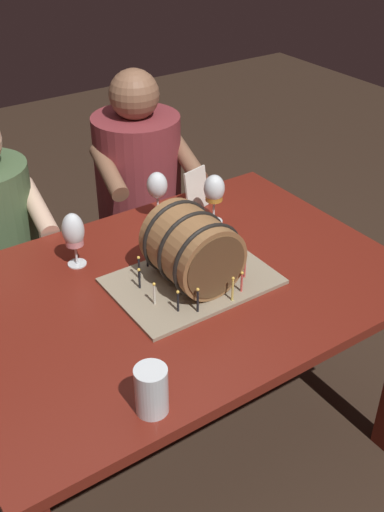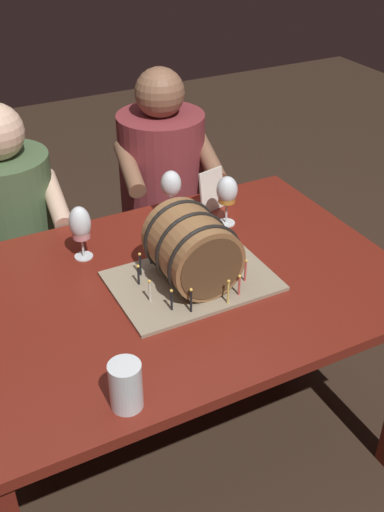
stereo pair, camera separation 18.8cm
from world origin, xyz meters
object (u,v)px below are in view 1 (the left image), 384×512
Objects in this scene: dining_table at (174,309)px; wine_glass_amber at (214,191)px; wine_glass_rose at (73,232)px; menu_card at (196,190)px; person_seated_right at (140,207)px; wine_glass_empty at (157,186)px; barrel_cake at (192,252)px; beer_pint at (152,392)px.

wine_glass_amber is at bearing 36.37° from dining_table.
dining_table is 7.62× the size of wine_glass_rose.
wine_glass_rose is at bearing 176.25° from menu_card.
person_seated_right is at bearing 90.18° from wine_glass_amber.
wine_glass_rose reaches higher than wine_glass_empty.
wine_glass_empty is 1.16× the size of menu_card.
barrel_cake is 0.39m from wine_glass_amber.
wine_glass_amber reaches higher than menu_card.
beer_pint is (-0.50, -0.79, -0.07)m from wine_glass_empty.
menu_card is at bearing 87.61° from wine_glass_amber.
person_seated_right reaches higher than wine_glass_amber.
dining_table is 11.09× the size of beer_pint.
wine_glass_rose is at bearing -163.83° from wine_glass_empty.
wine_glass_empty is at bearing 160.41° from menu_card.
barrel_cake is at bearing -139.69° from menu_card.
menu_card is (0.29, 0.39, -0.03)m from barrel_cake.
dining_table is 1.22× the size of person_seated_right.
beer_pint is at bearing -100.18° from wine_glass_rose.
barrel_cake is 2.63× the size of wine_glass_rose.
wine_glass_amber is 0.93m from beer_pint.
wine_glass_amber is 0.16× the size of person_seated_right.
wine_glass_rose is 0.70m from beer_pint.
barrel_cake reaches higher than menu_card.
barrel_cake is at bearing -107.15° from wine_glass_empty.
menu_card is (0.54, 0.09, -0.04)m from wine_glass_rose.
wine_glass_empty is 0.94m from beer_pint.
barrel_cake reaches higher than wine_glass_rose.
person_seated_right is (0.28, 0.82, -0.30)m from barrel_cake.
wine_glass_rose is 1.02× the size of wine_glass_empty.
dining_table is 0.48m from wine_glass_empty.
menu_card is at bearing 53.87° from barrel_cake.
dining_table is 0.55m from beer_pint.
wine_glass_rose is at bearing 126.63° from dining_table.
barrel_cake is 3.12× the size of menu_card.
wine_glass_amber is 0.21m from wine_glass_empty.
wine_glass_amber is at bearing 44.16° from barrel_cake.
menu_card is at bearing 47.11° from dining_table.
wine_glass_rose is at bearing -135.52° from person_seated_right.
dining_table is 0.87m from person_seated_right.
dining_table is at bearing -146.45° from menu_card.
dining_table is 9.03× the size of menu_card.
beer_pint reaches higher than dining_table.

